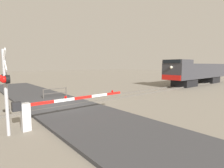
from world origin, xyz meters
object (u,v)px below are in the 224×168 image
Objects in this scene: locomotive at (198,72)px; crossing_signal at (5,84)px; crossing_gate at (44,109)px; guard_railing at (55,92)px.

locomotive reaches higher than crossing_signal.
crossing_signal is at bearing -85.53° from crossing_gate.
crossing_gate is (-0.12, 1.57, -1.35)m from crossing_signal.
crossing_gate is at bearing 94.47° from crossing_signal.
crossing_signal is (3.78, -26.12, 0.29)m from locomotive.
crossing_signal reaches higher than guard_railing.
locomotive is 21.63m from guard_railing.
guard_railing is (-2.80, -21.40, -1.33)m from locomotive.
crossing_gate is (3.65, -24.55, -1.07)m from locomotive.
locomotive is 7.26× the size of guard_railing.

